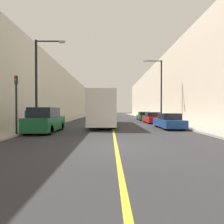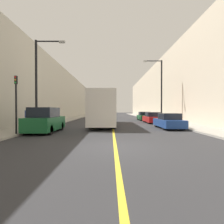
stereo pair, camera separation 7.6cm
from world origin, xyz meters
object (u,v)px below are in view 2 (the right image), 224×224
at_px(bus, 104,109).
at_px(street_lamp_right, 160,87).
at_px(car_right_near, 169,122).
at_px(traffic_light, 16,102).
at_px(pedestrian, 27,117).
at_px(car_right_far, 144,116).
at_px(parked_suv_left, 45,121).
at_px(street_lamp_left, 39,78).
at_px(car_right_mid, 153,118).

relative_size(bus, street_lamp_right, 1.40).
bearing_deg(car_right_near, traffic_light, -159.02).
height_order(bus, car_right_near, bus).
xyz_separation_m(car_right_near, pedestrian, (-13.52, 0.63, 0.43)).
xyz_separation_m(car_right_near, car_right_far, (0.12, 12.58, -0.00)).
xyz_separation_m(car_right_far, pedestrian, (-13.64, -11.95, 0.44)).
bearing_deg(parked_suv_left, traffic_light, -124.17).
bearing_deg(pedestrian, car_right_far, 41.23).
bearing_deg(traffic_light, street_lamp_left, 87.93).
height_order(car_right_mid, street_lamp_left, street_lamp_left).
bearing_deg(parked_suv_left, street_lamp_left, 125.76).
bearing_deg(car_right_far, traffic_light, -124.88).
distance_m(bus, car_right_far, 11.17).
relative_size(car_right_near, car_right_mid, 0.96).
bearing_deg(car_right_near, bus, 150.86).
height_order(car_right_near, pedestrian, pedestrian).
relative_size(parked_suv_left, car_right_far, 1.06).
height_order(bus, pedestrian, bus).
distance_m(car_right_mid, street_lamp_left, 14.65).
relative_size(street_lamp_right, traffic_light, 2.13).
relative_size(car_right_far, traffic_light, 1.08).
distance_m(bus, parked_suv_left, 7.58).
distance_m(parked_suv_left, traffic_light, 2.63).
bearing_deg(car_right_far, parked_suv_left, -124.97).
distance_m(car_right_far, traffic_light, 20.92).
height_order(bus, street_lamp_left, street_lamp_left).
relative_size(bus, pedestrian, 6.38).
distance_m(street_lamp_left, street_lamp_right, 15.44).
distance_m(car_right_near, traffic_light, 12.75).
distance_m(traffic_light, pedestrian, 5.56).
xyz_separation_m(car_right_near, car_right_mid, (0.10, 6.71, 0.00)).
distance_m(car_right_mid, street_lamp_right, 4.39).
bearing_deg(car_right_near, pedestrian, 177.35).
xyz_separation_m(parked_suv_left, street_lamp_left, (-1.13, 1.58, 3.61)).
distance_m(car_right_mid, car_right_far, 5.87).
height_order(parked_suv_left, traffic_light, traffic_light).
bearing_deg(street_lamp_right, parked_suv_left, -139.72).
height_order(parked_suv_left, street_lamp_right, street_lamp_right).
relative_size(car_right_near, street_lamp_left, 0.57).
xyz_separation_m(car_right_near, street_lamp_right, (1.25, 7.32, 4.19)).
xyz_separation_m(car_right_far, street_lamp_left, (-11.80, -13.68, 3.85)).
height_order(bus, car_right_far, bus).
bearing_deg(street_lamp_right, street_lamp_left, -146.93).
height_order(car_right_far, street_lamp_right, street_lamp_right).
relative_size(car_right_mid, street_lamp_right, 0.55).
bearing_deg(street_lamp_left, car_right_mid, 33.53).
distance_m(parked_suv_left, street_lamp_left, 4.10).
xyz_separation_m(parked_suv_left, pedestrian, (-2.97, 3.30, 0.19)).
bearing_deg(traffic_light, parked_suv_left, 55.83).
height_order(car_right_near, street_lamp_left, street_lamp_left).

